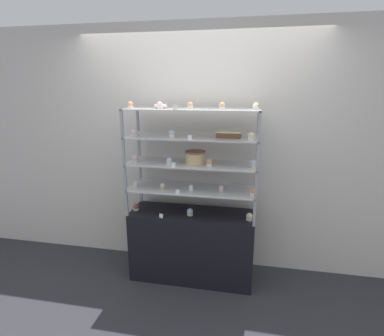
% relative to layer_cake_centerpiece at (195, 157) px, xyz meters
% --- Properties ---
extents(ground_plane, '(20.00, 20.00, 0.00)m').
position_rel_layer_cake_centerpiece_xyz_m(ground_plane, '(-0.03, 0.01, -1.31)').
color(ground_plane, '#2D2D33').
extents(back_wall, '(8.00, 0.05, 2.60)m').
position_rel_layer_cake_centerpiece_xyz_m(back_wall, '(-0.03, 0.37, -0.01)').
color(back_wall, silver).
rests_on(back_wall, ground_plane).
extents(display_base, '(1.25, 0.42, 0.73)m').
position_rel_layer_cake_centerpiece_xyz_m(display_base, '(-0.03, 0.01, -0.95)').
color(display_base, black).
rests_on(display_base, ground_plane).
extents(display_riser_lower, '(1.25, 0.42, 0.26)m').
position_rel_layer_cake_centerpiece_xyz_m(display_riser_lower, '(-0.03, 0.01, -0.34)').
color(display_riser_lower, '#99999E').
rests_on(display_riser_lower, display_base).
extents(display_riser_middle, '(1.25, 0.42, 0.26)m').
position_rel_layer_cake_centerpiece_xyz_m(display_riser_middle, '(-0.03, 0.01, -0.08)').
color(display_riser_middle, '#99999E').
rests_on(display_riser_middle, display_riser_lower).
extents(display_riser_upper, '(1.25, 0.42, 0.26)m').
position_rel_layer_cake_centerpiece_xyz_m(display_riser_upper, '(-0.03, 0.01, 0.18)').
color(display_riser_upper, '#99999E').
rests_on(display_riser_upper, display_riser_middle).
extents(display_riser_top, '(1.25, 0.42, 0.26)m').
position_rel_layer_cake_centerpiece_xyz_m(display_riser_top, '(-0.03, 0.01, 0.44)').
color(display_riser_top, '#99999E').
rests_on(display_riser_top, display_riser_upper).
extents(layer_cake_centerpiece, '(0.20, 0.20, 0.12)m').
position_rel_layer_cake_centerpiece_xyz_m(layer_cake_centerpiece, '(0.00, 0.00, 0.00)').
color(layer_cake_centerpiece, '#DBBC84').
rests_on(layer_cake_centerpiece, display_riser_middle).
extents(sheet_cake_frosted, '(0.23, 0.18, 0.06)m').
position_rel_layer_cake_centerpiece_xyz_m(sheet_cake_frosted, '(0.31, 0.03, 0.23)').
color(sheet_cake_frosted, brown).
rests_on(sheet_cake_frosted, display_riser_upper).
extents(cupcake_0, '(0.06, 0.06, 0.07)m').
position_rel_layer_cake_centerpiece_xyz_m(cupcake_0, '(-0.61, -0.04, -0.55)').
color(cupcake_0, beige).
rests_on(cupcake_0, display_base).
extents(cupcake_1, '(0.06, 0.06, 0.07)m').
position_rel_layer_cake_centerpiece_xyz_m(cupcake_1, '(-0.04, -0.06, -0.55)').
color(cupcake_1, beige).
rests_on(cupcake_1, display_base).
extents(cupcake_2, '(0.06, 0.06, 0.07)m').
position_rel_layer_cake_centerpiece_xyz_m(cupcake_2, '(0.54, -0.07, -0.55)').
color(cupcake_2, white).
rests_on(cupcake_2, display_base).
extents(price_tag_0, '(0.04, 0.00, 0.04)m').
position_rel_layer_cake_centerpiece_xyz_m(price_tag_0, '(-0.30, -0.18, -0.56)').
color(price_tag_0, white).
rests_on(price_tag_0, display_base).
extents(cupcake_3, '(0.05, 0.05, 0.06)m').
position_rel_layer_cake_centerpiece_xyz_m(cupcake_3, '(-0.60, -0.04, -0.29)').
color(cupcake_3, white).
rests_on(cupcake_3, display_riser_lower).
extents(cupcake_4, '(0.05, 0.05, 0.06)m').
position_rel_layer_cake_centerpiece_xyz_m(cupcake_4, '(-0.31, -0.07, -0.29)').
color(cupcake_4, '#CCB28C').
rests_on(cupcake_4, display_riser_lower).
extents(cupcake_5, '(0.05, 0.05, 0.06)m').
position_rel_layer_cake_centerpiece_xyz_m(cupcake_5, '(-0.03, -0.07, -0.29)').
color(cupcake_5, white).
rests_on(cupcake_5, display_riser_lower).
extents(cupcake_6, '(0.05, 0.05, 0.06)m').
position_rel_layer_cake_centerpiece_xyz_m(cupcake_6, '(0.26, -0.03, -0.29)').
color(cupcake_6, beige).
rests_on(cupcake_6, display_riser_lower).
extents(cupcake_7, '(0.05, 0.05, 0.06)m').
position_rel_layer_cake_centerpiece_xyz_m(cupcake_7, '(0.55, -0.08, -0.29)').
color(cupcake_7, white).
rests_on(cupcake_7, display_riser_lower).
extents(price_tag_1, '(0.04, 0.00, 0.04)m').
position_rel_layer_cake_centerpiece_xyz_m(price_tag_1, '(-0.13, -0.18, -0.30)').
color(price_tag_1, white).
rests_on(price_tag_1, display_riser_lower).
extents(cupcake_8, '(0.06, 0.06, 0.07)m').
position_rel_layer_cake_centerpiece_xyz_m(cupcake_8, '(-0.59, -0.04, -0.03)').
color(cupcake_8, beige).
rests_on(cupcake_8, display_riser_middle).
extents(cupcake_9, '(0.06, 0.06, 0.07)m').
position_rel_layer_cake_centerpiece_xyz_m(cupcake_9, '(-0.23, -0.10, -0.03)').
color(cupcake_9, beige).
rests_on(cupcake_9, display_riser_middle).
extents(cupcake_10, '(0.06, 0.06, 0.07)m').
position_rel_layer_cake_centerpiece_xyz_m(cupcake_10, '(0.15, -0.08, -0.03)').
color(cupcake_10, white).
rests_on(cupcake_10, display_riser_middle).
extents(cupcake_11, '(0.06, 0.06, 0.07)m').
position_rel_layer_cake_centerpiece_xyz_m(cupcake_11, '(0.55, -0.05, -0.03)').
color(cupcake_11, beige).
rests_on(cupcake_11, display_riser_middle).
extents(price_tag_2, '(0.04, 0.00, 0.04)m').
position_rel_layer_cake_centerpiece_xyz_m(price_tag_2, '(-0.17, -0.18, -0.04)').
color(price_tag_2, white).
rests_on(price_tag_2, display_riser_middle).
extents(cupcake_12, '(0.06, 0.06, 0.07)m').
position_rel_layer_cake_centerpiece_xyz_m(cupcake_12, '(-0.59, -0.05, 0.23)').
color(cupcake_12, beige).
rests_on(cupcake_12, display_riser_upper).
extents(cupcake_13, '(0.06, 0.06, 0.07)m').
position_rel_layer_cake_centerpiece_xyz_m(cupcake_13, '(-0.21, -0.07, 0.23)').
color(cupcake_13, white).
rests_on(cupcake_13, display_riser_upper).
extents(cupcake_14, '(0.06, 0.06, 0.07)m').
position_rel_layer_cake_centerpiece_xyz_m(cupcake_14, '(0.52, -0.10, 0.23)').
color(cupcake_14, white).
rests_on(cupcake_14, display_riser_upper).
extents(price_tag_3, '(0.04, 0.00, 0.04)m').
position_rel_layer_cake_centerpiece_xyz_m(price_tag_3, '(-0.01, -0.18, 0.22)').
color(price_tag_3, white).
rests_on(price_tag_3, display_riser_upper).
extents(cupcake_15, '(0.05, 0.05, 0.06)m').
position_rel_layer_cake_centerpiece_xyz_m(cupcake_15, '(-0.61, -0.06, 0.49)').
color(cupcake_15, beige).
rests_on(cupcake_15, display_riser_top).
extents(cupcake_16, '(0.05, 0.05, 0.06)m').
position_rel_layer_cake_centerpiece_xyz_m(cupcake_16, '(-0.33, -0.04, 0.49)').
color(cupcake_16, beige).
rests_on(cupcake_16, display_riser_top).
extents(cupcake_17, '(0.05, 0.05, 0.06)m').
position_rel_layer_cake_centerpiece_xyz_m(cupcake_17, '(-0.04, -0.03, 0.49)').
color(cupcake_17, beige).
rests_on(cupcake_17, display_riser_top).
extents(cupcake_18, '(0.05, 0.05, 0.06)m').
position_rel_layer_cake_centerpiece_xyz_m(cupcake_18, '(0.25, -0.05, 0.49)').
color(cupcake_18, white).
rests_on(cupcake_18, display_riser_top).
extents(cupcake_19, '(0.05, 0.05, 0.06)m').
position_rel_layer_cake_centerpiece_xyz_m(cupcake_19, '(0.54, -0.05, 0.49)').
color(cupcake_19, beige).
rests_on(cupcake_19, display_riser_top).
extents(price_tag_4, '(0.04, 0.00, 0.04)m').
position_rel_layer_cake_centerpiece_xyz_m(price_tag_4, '(-0.15, -0.18, 0.48)').
color(price_tag_4, white).
rests_on(price_tag_4, display_riser_top).
extents(donut_glazed, '(0.13, 0.13, 0.04)m').
position_rel_layer_cake_centerpiece_xyz_m(donut_glazed, '(-0.34, 0.03, 0.48)').
color(donut_glazed, '#EFB2BC').
rests_on(donut_glazed, display_riser_top).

